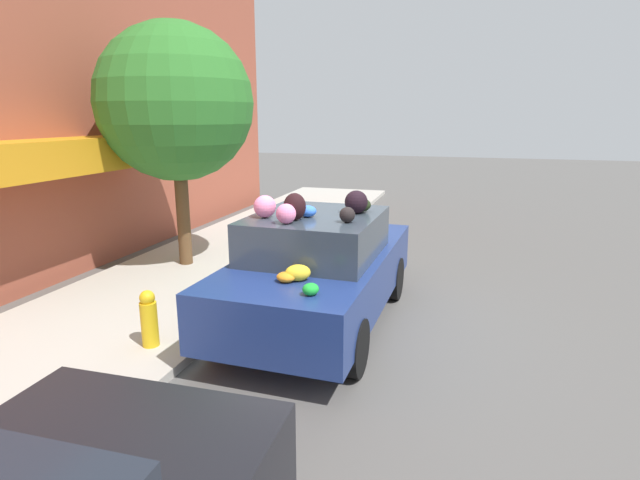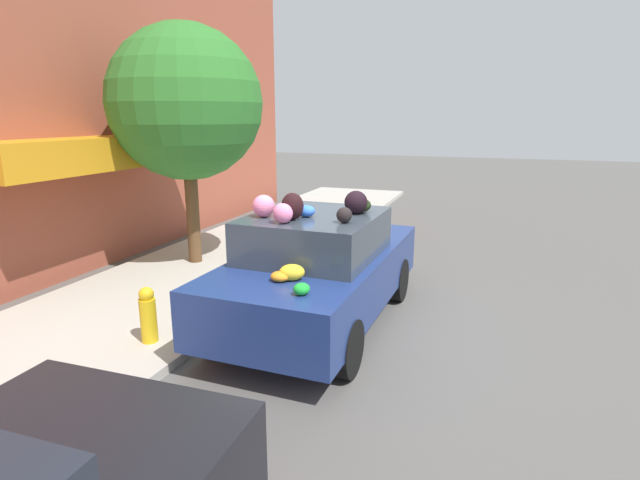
% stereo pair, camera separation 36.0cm
% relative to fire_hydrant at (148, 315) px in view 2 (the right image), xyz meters
% --- Properties ---
extents(ground_plane, '(60.00, 60.00, 0.00)m').
position_rel_fire_hydrant_xyz_m(ground_plane, '(1.50, -1.67, -0.46)').
color(ground_plane, '#565451').
extents(sidewalk_curb, '(24.00, 3.20, 0.11)m').
position_rel_fire_hydrant_xyz_m(sidewalk_curb, '(1.50, 1.03, -0.40)').
color(sidewalk_curb, '#B2ADA3').
rests_on(sidewalk_curb, ground).
extents(building_facade, '(18.00, 1.20, 6.40)m').
position_rel_fire_hydrant_xyz_m(building_facade, '(1.53, 3.25, 2.69)').
color(building_facade, '#9E4C38').
rests_on(building_facade, ground).
extents(street_tree, '(2.71, 2.71, 4.26)m').
position_rel_fire_hydrant_xyz_m(street_tree, '(3.16, 1.45, 2.55)').
color(street_tree, brown).
rests_on(street_tree, sidewalk_curb).
extents(fire_hydrant, '(0.20, 0.20, 0.70)m').
position_rel_fire_hydrant_xyz_m(fire_hydrant, '(0.00, 0.00, 0.00)').
color(fire_hydrant, gold).
rests_on(fire_hydrant, sidewalk_curb).
extents(art_car, '(4.11, 1.90, 1.90)m').
position_rel_fire_hydrant_xyz_m(art_car, '(1.48, -1.67, 0.37)').
color(art_car, navy).
rests_on(art_car, ground).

